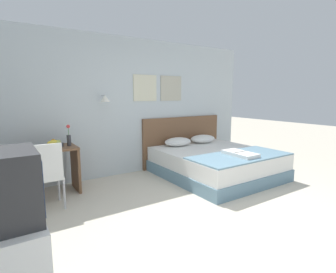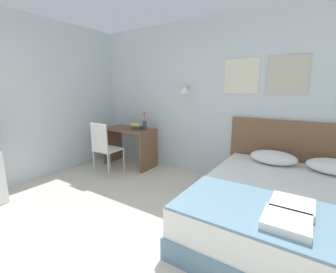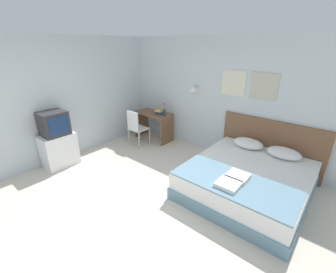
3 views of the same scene
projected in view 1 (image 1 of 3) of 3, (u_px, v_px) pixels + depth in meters
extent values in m
plane|color=beige|center=(227.00, 227.00, 3.13)|extent=(24.00, 24.00, 0.00)
cube|color=silver|center=(129.00, 107.00, 5.16)|extent=(5.73, 0.06, 2.65)
cube|color=beige|center=(145.00, 88.00, 5.26)|extent=(0.52, 0.02, 0.52)
cube|color=#B7B29E|center=(171.00, 88.00, 5.60)|extent=(0.52, 0.02, 0.52)
cylinder|color=#B2B2B7|center=(103.00, 96.00, 4.74)|extent=(0.02, 0.16, 0.02)
cone|color=white|center=(105.00, 98.00, 4.67)|extent=(0.17, 0.17, 0.12)
cube|color=#66899E|center=(215.00, 170.00, 5.11)|extent=(1.91, 2.10, 0.22)
cube|color=white|center=(216.00, 158.00, 5.07)|extent=(1.88, 2.05, 0.28)
cube|color=brown|center=(183.00, 141.00, 5.93)|extent=(2.03, 0.06, 1.07)
ellipsoid|color=white|center=(178.00, 142.00, 5.50)|extent=(0.60, 0.42, 0.17)
ellipsoid|color=white|center=(203.00, 139.00, 5.87)|extent=(0.60, 0.42, 0.17)
cube|color=#66899E|center=(240.00, 156.00, 4.54)|extent=(1.86, 0.84, 0.02)
cube|color=white|center=(234.00, 152.00, 4.66)|extent=(0.33, 0.31, 0.06)
cube|color=white|center=(246.00, 155.00, 4.41)|extent=(0.33, 0.32, 0.06)
cube|color=brown|center=(42.00, 149.00, 4.01)|extent=(1.00, 0.55, 0.03)
cube|color=brown|center=(8.00, 178.00, 3.81)|extent=(0.04, 0.50, 0.72)
cube|color=brown|center=(76.00, 168.00, 4.33)|extent=(0.04, 0.50, 0.72)
cube|color=white|center=(46.00, 178.00, 3.61)|extent=(0.42, 0.42, 0.02)
cube|color=white|center=(47.00, 163.00, 3.41)|extent=(0.38, 0.03, 0.49)
cylinder|color=#B7B7BC|center=(31.00, 191.00, 3.70)|extent=(0.03, 0.03, 0.42)
cylinder|color=#B7B7BC|center=(59.00, 186.00, 3.91)|extent=(0.03, 0.03, 0.42)
cylinder|color=#B7B7BC|center=(34.00, 200.00, 3.39)|extent=(0.03, 0.03, 0.42)
cylinder|color=#B7B7BC|center=(64.00, 194.00, 3.60)|extent=(0.03, 0.03, 0.42)
cylinder|color=#333842|center=(55.00, 145.00, 4.13)|extent=(0.24, 0.24, 0.05)
sphere|color=#B2C156|center=(58.00, 142.00, 4.14)|extent=(0.08, 0.08, 0.08)
sphere|color=orange|center=(53.00, 142.00, 4.15)|extent=(0.09, 0.09, 0.09)
ellipsoid|color=yellow|center=(53.00, 142.00, 4.08)|extent=(0.21, 0.14, 0.07)
cylinder|color=#333338|center=(69.00, 140.00, 4.21)|extent=(0.07, 0.07, 0.17)
cylinder|color=#3D7538|center=(68.00, 131.00, 4.18)|extent=(0.01, 0.01, 0.14)
sphere|color=#DB3838|center=(68.00, 126.00, 4.17)|extent=(0.06, 0.06, 0.06)
cube|color=white|center=(10.00, 271.00, 1.81)|extent=(0.46, 0.67, 0.71)
cube|color=#2D2D30|center=(1.00, 188.00, 1.72)|extent=(0.44, 0.50, 0.49)
cube|color=navy|center=(39.00, 182.00, 1.84)|extent=(0.01, 0.40, 0.38)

